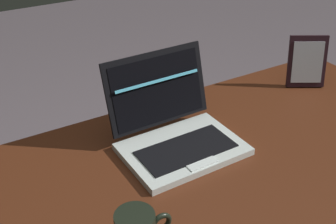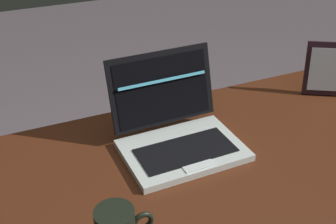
% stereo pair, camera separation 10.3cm
% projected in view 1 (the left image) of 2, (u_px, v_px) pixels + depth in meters
% --- Properties ---
extents(desk, '(1.45, 0.66, 0.75)m').
position_uv_depth(desk, '(205.00, 197.00, 1.13)').
color(desk, '#4E2311').
rests_on(desk, ground).
extents(laptop_front, '(0.30, 0.27, 0.22)m').
position_uv_depth(laptop_front, '(175.00, 131.00, 1.10)').
color(laptop_front, silver).
rests_on(laptop_front, desk).
extents(photo_frame, '(0.13, 0.10, 0.17)m').
position_uv_depth(photo_frame, '(307.00, 62.00, 1.38)').
color(photo_frame, black).
rests_on(photo_frame, desk).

